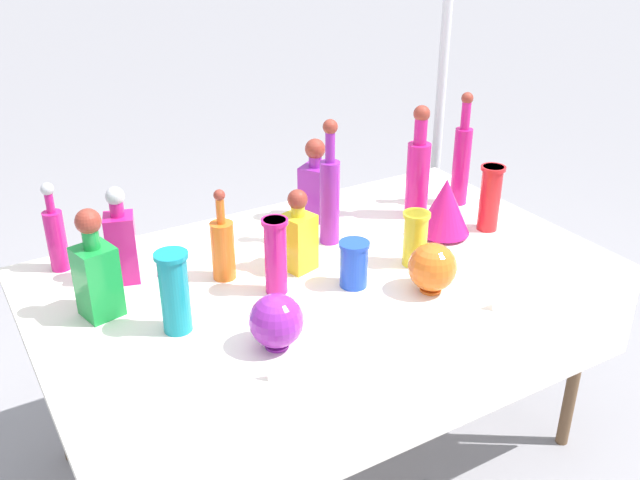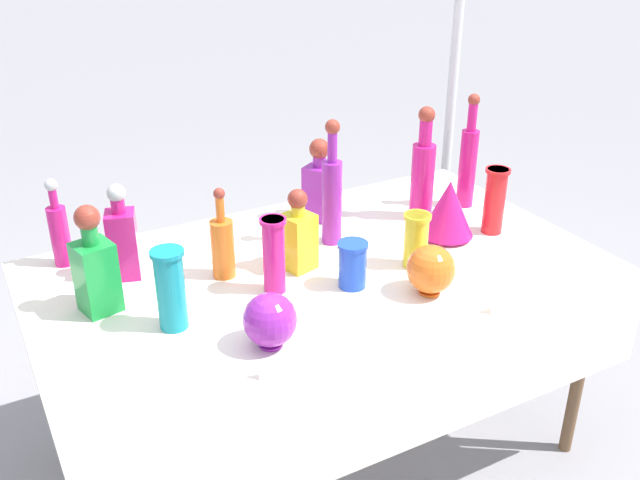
{
  "view_description": "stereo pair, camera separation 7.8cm",
  "coord_description": "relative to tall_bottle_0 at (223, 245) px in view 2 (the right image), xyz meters",
  "views": [
    {
      "loc": [
        -1.02,
        -1.72,
        1.86
      ],
      "look_at": [
        0.0,
        0.0,
        0.86
      ],
      "focal_mm": 40.0,
      "sensor_mm": 36.0,
      "label": 1
    },
    {
      "loc": [
        -0.95,
        -1.76,
        1.86
      ],
      "look_at": [
        0.0,
        0.0,
        0.86
      ],
      "focal_mm": 40.0,
      "sensor_mm": 36.0,
      "label": 2
    }
  ],
  "objects": [
    {
      "name": "tall_bottle_1",
      "position": [
        -0.43,
        0.32,
        0.01
      ],
      "size": [
        0.06,
        0.06,
        0.29
      ],
      "color": "#C61972",
      "rests_on": "display_table"
    },
    {
      "name": "cardboard_box_behind_left",
      "position": [
        0.41,
        0.84,
        -0.7
      ],
      "size": [
        0.58,
        0.4,
        0.41
      ],
      "color": "tan",
      "rests_on": "ground"
    },
    {
      "name": "round_bowl_0",
      "position": [
        -0.03,
        -0.41,
        -0.03
      ],
      "size": [
        0.14,
        0.14,
        0.15
      ],
      "color": "purple",
      "rests_on": "display_table"
    },
    {
      "name": "square_decanter_1",
      "position": [
        -0.27,
        0.14,
        0.02
      ],
      "size": [
        0.11,
        0.11,
        0.31
      ],
      "color": "#C61972",
      "rests_on": "display_table"
    },
    {
      "name": "fluted_vase_0",
      "position": [
        0.78,
        -0.11,
        0.0
      ],
      "size": [
        0.18,
        0.18,
        0.21
      ],
      "color": "#C61972",
      "rests_on": "display_table"
    },
    {
      "name": "slender_vase_2",
      "position": [
        0.1,
        -0.16,
        0.02
      ],
      "size": [
        0.08,
        0.08,
        0.24
      ],
      "color": "#C61972",
      "rests_on": "display_table"
    },
    {
      "name": "tall_bottle_3",
      "position": [
        0.8,
        0.07,
        0.07
      ],
      "size": [
        0.08,
        0.08,
        0.42
      ],
      "color": "#C61972",
      "rests_on": "display_table"
    },
    {
      "name": "slender_vase_0",
      "position": [
        0.95,
        -0.15,
        0.02
      ],
      "size": [
        0.09,
        0.09,
        0.24
      ],
      "color": "red",
      "rests_on": "display_table"
    },
    {
      "name": "tall_bottle_4",
      "position": [
        0.41,
        0.05,
        0.07
      ],
      "size": [
        0.07,
        0.07,
        0.43
      ],
      "color": "purple",
      "rests_on": "display_table"
    },
    {
      "name": "display_table",
      "position": [
        0.29,
        -0.14,
        -0.17
      ],
      "size": [
        1.79,
        1.06,
        0.76
      ],
      "color": "white",
      "rests_on": "ground"
    },
    {
      "name": "price_tag_left",
      "position": [
        0.61,
        -0.57,
        -0.09
      ],
      "size": [
        0.05,
        0.02,
        0.04
      ],
      "primitive_type": "cube",
      "rotation": [
        -0.21,
        0.0,
        0.05
      ],
      "color": "white",
      "rests_on": "display_table"
    },
    {
      "name": "slender_vase_3",
      "position": [
        0.56,
        -0.23,
        -0.01
      ],
      "size": [
        0.09,
        0.09,
        0.18
      ],
      "color": "yellow",
      "rests_on": "display_table"
    },
    {
      "name": "slender_vase_4",
      "position": [
        -0.23,
        -0.2,
        0.02
      ],
      "size": [
        0.09,
        0.09,
        0.24
      ],
      "color": "teal",
      "rests_on": "display_table"
    },
    {
      "name": "tall_bottle_2",
      "position": [
        1.01,
        0.08,
        0.07
      ],
      "size": [
        0.07,
        0.07,
        0.43
      ],
      "color": "#C61972",
      "rests_on": "display_table"
    },
    {
      "name": "square_decanter_3",
      "position": [
        -0.39,
        -0.02,
        0.03
      ],
      "size": [
        0.12,
        0.12,
        0.33
      ],
      "color": "#198C38",
      "rests_on": "display_table"
    },
    {
      "name": "square_decanter_2",
      "position": [
        0.47,
        0.24,
        0.03
      ],
      "size": [
        0.13,
        0.13,
        0.3
      ],
      "color": "purple",
      "rests_on": "display_table"
    },
    {
      "name": "slender_vase_1",
      "position": [
        0.32,
        -0.25,
        -0.03
      ],
      "size": [
        0.09,
        0.09,
        0.15
      ],
      "color": "blue",
      "rests_on": "display_table"
    },
    {
      "name": "tall_bottle_0",
      "position": [
        0.0,
        0.0,
        0.0
      ],
      "size": [
        0.07,
        0.07,
        0.3
      ],
      "color": "orange",
      "rests_on": "display_table"
    },
    {
      "name": "canopy_pole",
      "position": [
        1.35,
        0.63,
        0.04
      ],
      "size": [
        0.18,
        0.18,
        2.32
      ],
      "color": "silver",
      "rests_on": "ground"
    },
    {
      "name": "ground_plane",
      "position": [
        0.29,
        -0.1,
        -0.87
      ],
      "size": [
        40.0,
        40.0,
        0.0
      ],
      "primitive_type": "plane",
      "color": "gray"
    },
    {
      "name": "round_bowl_1",
      "position": [
        0.5,
        -0.39,
        -0.03
      ],
      "size": [
        0.15,
        0.15,
        0.15
      ],
      "color": "orange",
      "rests_on": "display_table"
    },
    {
      "name": "price_tag_center",
      "position": [
        -0.1,
        -0.54,
        -0.09
      ],
      "size": [
        0.05,
        0.03,
        0.05
      ],
      "primitive_type": "cube",
      "rotation": [
        -0.21,
        0.0,
        -0.22
      ],
      "color": "white",
      "rests_on": "display_table"
    },
    {
      "name": "square_decanter_0",
      "position": [
        0.23,
        -0.06,
        0.01
      ],
      "size": [
        0.11,
        0.11,
        0.27
      ],
      "color": "yellow",
      "rests_on": "display_table"
    }
  ]
}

